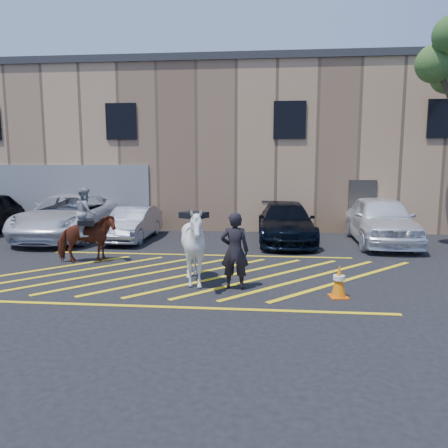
# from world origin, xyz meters

# --- Properties ---
(ground) EXTENTS (90.00, 90.00, 0.00)m
(ground) POSITION_xyz_m (0.00, 0.00, 0.00)
(ground) COLOR black
(ground) RESTS_ON ground
(car_white_pickup) EXTENTS (2.93, 6.07, 1.66)m
(car_white_pickup) POSITION_xyz_m (-5.52, 4.94, 0.83)
(car_white_pickup) COLOR silver
(car_white_pickup) RESTS_ON ground
(car_silver_sedan) EXTENTS (1.38, 3.81, 1.25)m
(car_silver_sedan) POSITION_xyz_m (-2.90, 4.62, 0.62)
(car_silver_sedan) COLOR #8F929C
(car_silver_sedan) RESTS_ON ground
(car_blue_suv) EXTENTS (2.11, 4.95, 1.42)m
(car_blue_suv) POSITION_xyz_m (2.83, 4.86, 0.71)
(car_blue_suv) COLOR black
(car_blue_suv) RESTS_ON ground
(car_white_suv) EXTENTS (2.16, 5.10, 1.72)m
(car_white_suv) POSITION_xyz_m (6.24, 4.84, 0.86)
(car_white_suv) COLOR white
(car_white_suv) RESTS_ON ground
(handler) EXTENTS (0.66, 0.44, 1.81)m
(handler) POSITION_xyz_m (1.39, -1.36, 0.90)
(handler) COLOR black
(handler) RESTS_ON ground
(warehouse) EXTENTS (32.42, 10.20, 7.30)m
(warehouse) POSITION_xyz_m (-0.01, 11.99, 3.65)
(warehouse) COLOR tan
(warehouse) RESTS_ON ground
(hatching_zone) EXTENTS (12.60, 5.12, 0.01)m
(hatching_zone) POSITION_xyz_m (-0.00, -0.30, 0.01)
(hatching_zone) COLOR yellow
(hatching_zone) RESTS_ON ground
(mounted_bay) EXTENTS (1.83, 1.31, 2.20)m
(mounted_bay) POSITION_xyz_m (-3.13, 0.94, 0.89)
(mounted_bay) COLOR #5F2716
(mounted_bay) RESTS_ON ground
(saddled_white) EXTENTS (2.18, 2.25, 1.91)m
(saddled_white) POSITION_xyz_m (0.41, -1.14, 0.96)
(saddled_white) COLOR silver
(saddled_white) RESTS_ON ground
(traffic_cone) EXTENTS (0.43, 0.43, 0.73)m
(traffic_cone) POSITION_xyz_m (3.70, -1.79, 0.37)
(traffic_cone) COLOR #F05709
(traffic_cone) RESTS_ON ground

